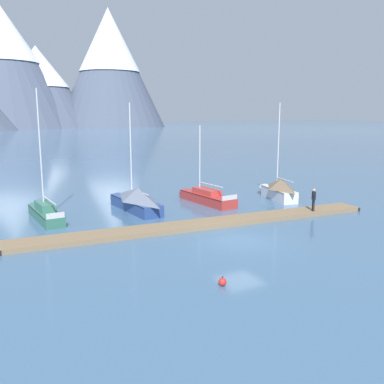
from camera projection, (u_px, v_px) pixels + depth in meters
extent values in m
plane|color=#426689|center=(240.00, 241.00, 25.04)|extent=(700.00, 700.00, 0.00)
cone|color=#4C566B|center=(3.00, 67.00, 221.64)|extent=(77.55, 77.55, 63.69)
cone|color=white|center=(0.00, 33.00, 218.54)|extent=(38.36, 38.36, 30.00)
cone|color=#4C566B|center=(38.00, 87.00, 231.25)|extent=(64.13, 64.13, 43.62)
cone|color=white|center=(36.00, 67.00, 229.27)|extent=(34.02, 34.02, 22.04)
cone|color=#4C566B|center=(110.00, 68.00, 239.38)|extent=(61.56, 61.56, 65.49)
cone|color=white|center=(109.00, 40.00, 236.56)|extent=(34.38, 34.38, 34.83)
cube|color=#846B4C|center=(206.00, 224.00, 28.47)|extent=(25.72, 3.88, 0.30)
cylinder|color=#38383D|center=(212.00, 227.00, 27.71)|extent=(24.57, 2.04, 0.24)
cylinder|color=#38383D|center=(201.00, 221.00, 29.25)|extent=(24.57, 2.04, 0.24)
cube|color=black|center=(0.00, 248.00, 23.35)|extent=(0.31, 2.09, 0.27)
cube|color=black|center=(349.00, 207.00, 33.60)|extent=(0.31, 2.09, 0.27)
cube|color=#336B56|center=(46.00, 215.00, 30.00)|extent=(1.64, 5.75, 0.71)
ellipsoid|color=#336B56|center=(36.00, 207.00, 32.68)|extent=(1.23, 2.12, 0.68)
cube|color=#163027|center=(46.00, 211.00, 29.95)|extent=(1.68, 5.64, 0.06)
cylinder|color=silver|center=(40.00, 150.00, 29.52)|extent=(0.10, 0.10, 8.49)
cylinder|color=silver|center=(49.00, 200.00, 28.66)|extent=(0.29, 3.50, 0.08)
cube|color=#3A7560|center=(45.00, 206.00, 30.01)|extent=(1.07, 2.61, 0.54)
cube|color=silver|center=(55.00, 216.00, 27.60)|extent=(1.18, 0.17, 0.36)
cube|color=navy|center=(136.00, 205.00, 32.92)|extent=(2.05, 6.46, 0.89)
ellipsoid|color=navy|center=(119.00, 198.00, 35.77)|extent=(1.46, 1.56, 0.84)
cube|color=#121D39|center=(136.00, 200.00, 32.84)|extent=(2.08, 6.34, 0.06)
cylinder|color=silver|center=(131.00, 151.00, 32.71)|extent=(0.10, 0.10, 7.41)
cylinder|color=silver|center=(140.00, 192.00, 32.07)|extent=(0.28, 2.87, 0.08)
pyramid|color=slate|center=(138.00, 194.00, 32.35)|extent=(2.20, 5.21, 1.00)
cube|color=#B2332D|center=(208.00, 199.00, 35.65)|extent=(2.16, 6.22, 0.79)
ellipsoid|color=#B2332D|center=(187.00, 193.00, 38.35)|extent=(1.50, 1.50, 0.75)
cube|color=#501614|center=(208.00, 194.00, 35.58)|extent=(2.19, 6.10, 0.06)
cylinder|color=silver|center=(200.00, 159.00, 36.02)|extent=(0.10, 0.10, 5.70)
cylinder|color=silver|center=(211.00, 185.00, 35.05)|extent=(0.37, 3.23, 0.08)
cube|color=#C03A35|center=(207.00, 191.00, 35.66)|extent=(1.38, 2.84, 0.43)
cube|color=silver|center=(230.00, 198.00, 33.11)|extent=(1.46, 0.23, 0.36)
cube|color=silver|center=(279.00, 194.00, 37.11)|extent=(2.29, 4.66, 0.99)
ellipsoid|color=silver|center=(266.00, 189.00, 39.58)|extent=(1.58, 2.35, 0.94)
cube|color=slate|center=(279.00, 189.00, 37.02)|extent=(2.31, 4.58, 0.06)
cylinder|color=silver|center=(278.00, 146.00, 36.75)|extent=(0.10, 0.10, 7.40)
cylinder|color=silver|center=(285.00, 180.00, 35.92)|extent=(0.70, 2.76, 0.08)
pyramid|color=#7A664C|center=(281.00, 184.00, 36.61)|extent=(2.34, 3.84, 0.94)
cylinder|color=#232328|center=(314.00, 206.00, 31.33)|extent=(0.14, 0.14, 0.86)
cylinder|color=#232328|center=(313.00, 205.00, 31.59)|extent=(0.14, 0.14, 0.86)
cube|color=black|center=(314.00, 196.00, 31.33)|extent=(0.38, 0.44, 0.60)
sphere|color=tan|center=(314.00, 190.00, 31.25)|extent=(0.22, 0.22, 0.22)
cylinder|color=black|center=(315.00, 197.00, 31.09)|extent=(0.09, 0.09, 0.62)
cylinder|color=black|center=(313.00, 196.00, 31.59)|extent=(0.09, 0.09, 0.62)
sphere|color=red|center=(222.00, 282.00, 18.55)|extent=(0.36, 0.36, 0.36)
cylinder|color=#262628|center=(223.00, 277.00, 18.50)|extent=(0.06, 0.06, 0.08)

